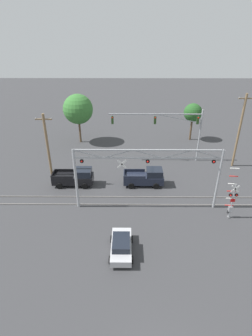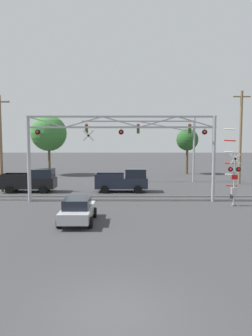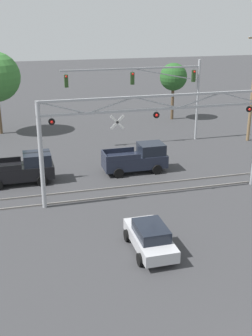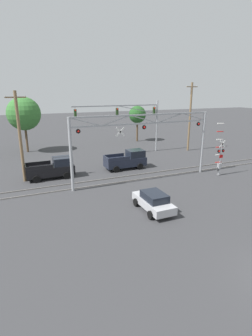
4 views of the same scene
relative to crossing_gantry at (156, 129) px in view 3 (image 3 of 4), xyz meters
name	(u,v)px [view 3 (image 3 of 4)]	position (x,y,z in m)	size (l,w,h in m)	color
rail_track_near	(153,192)	(0.01, 0.28, -4.39)	(80.00, 0.08, 0.10)	gray
rail_track_far	(146,184)	(0.01, 1.72, -4.39)	(80.00, 0.08, 0.10)	gray
crossing_gantry	(156,129)	(0.00, 0.00, 0.00)	(14.31, 0.29, 6.50)	#9EA0A5
traffic_signal_span	(163,86)	(4.51, 11.17, 0.65)	(12.39, 0.39, 7.25)	#9EA0A5
pickup_truck_lead	(138,159)	(0.22, 4.42, -3.43)	(4.67, 2.08, 2.09)	#1E2333
pickup_truck_following	(23,169)	(-8.08, 4.36, -3.43)	(4.71, 2.08, 2.09)	black
sedan_waiting	(150,237)	(-2.39, -6.37, -3.71)	(1.92, 3.92, 1.44)	#B7B7BC
background_tree_beyond_span	(173,77)	(8.59, 19.15, 0.15)	(2.94, 2.94, 6.10)	brown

